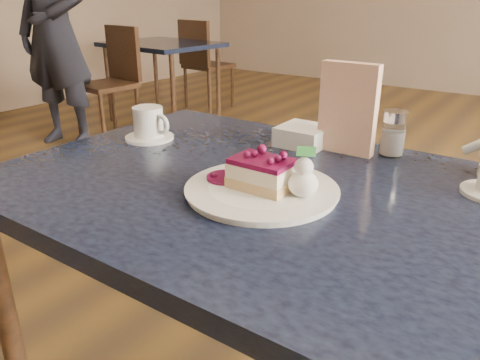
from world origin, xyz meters
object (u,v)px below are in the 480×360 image
Objects in this scene: cheesecake_slice at (262,174)px; coffee_set at (149,125)px; main_table at (274,219)px; dessert_plate at (262,190)px; bg_table_far_left at (166,113)px; patron at (55,32)px.

coffee_set is at bearing 162.97° from cheesecake_slice.
main_table is 0.09m from dessert_plate.
bg_table_far_left is 1.01× the size of patron.
coffee_set is 2.46m from patron.
main_table is 8.63× the size of coffee_set.
patron is at bearing 153.00° from main_table.
patron is (-2.55, 1.29, 0.16)m from main_table.
cheesecake_slice is 2.88m from patron.
patron reaches higher than main_table.
patron reaches higher than dessert_plate.
dessert_plate is 2.47× the size of cheesecake_slice.
coffee_set reaches higher than cheesecake_slice.
cheesecake_slice is 0.07× the size of bg_table_far_left.
bg_table_far_left is at bearing 133.55° from coffee_set.
patron is at bearing 152.34° from dessert_plate.
dessert_plate is at bearing -90.00° from main_table.
dessert_plate is (0.00, -0.05, 0.08)m from main_table.
coffee_set is 0.08× the size of patron.
cheesecake_slice is at bearing -37.46° from bg_table_far_left.
coffee_set is at bearing -41.22° from bg_table_far_left.
coffee_set is (-0.42, 0.08, 0.11)m from main_table.
cheesecake_slice reaches higher than dessert_plate.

